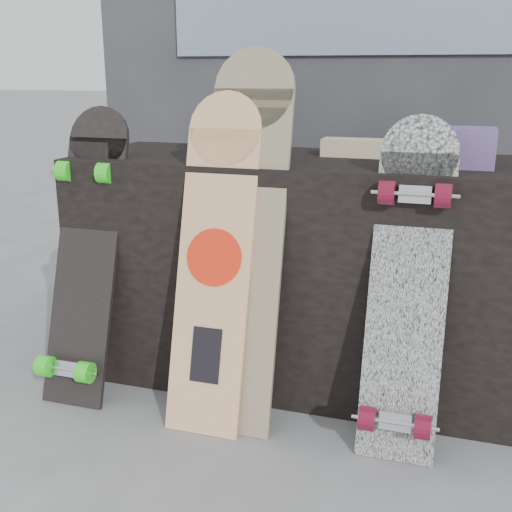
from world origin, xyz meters
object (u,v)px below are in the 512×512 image
(longboard_celtic, at_px, (244,229))
(longboard_geisha, at_px, (215,253))
(vendor_table, at_px, (305,270))
(longboard_cascadia, at_px, (408,284))
(skateboard_dark, at_px, (86,250))

(longboard_celtic, bearing_deg, longboard_geisha, -156.68)
(vendor_table, xyz_separation_m, longboard_cascadia, (0.39, -0.35, 0.10))
(longboard_geisha, distance_m, longboard_cascadia, 0.59)
(vendor_table, relative_size, longboard_geisha, 1.55)
(vendor_table, bearing_deg, longboard_celtic, -110.19)
(skateboard_dark, bearing_deg, vendor_table, 25.47)
(longboard_geisha, xyz_separation_m, skateboard_dark, (-0.48, 0.03, -0.04))
(longboard_celtic, relative_size, skateboard_dark, 1.19)
(longboard_cascadia, bearing_deg, skateboard_dark, 178.66)
(vendor_table, height_order, longboard_geisha, longboard_geisha)
(vendor_table, distance_m, longboard_cascadia, 0.53)
(vendor_table, height_order, longboard_cascadia, longboard_cascadia)
(vendor_table, distance_m, skateboard_dark, 0.77)
(longboard_geisha, relative_size, longboard_cascadia, 1.06)
(longboard_celtic, bearing_deg, longboard_cascadia, -3.10)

